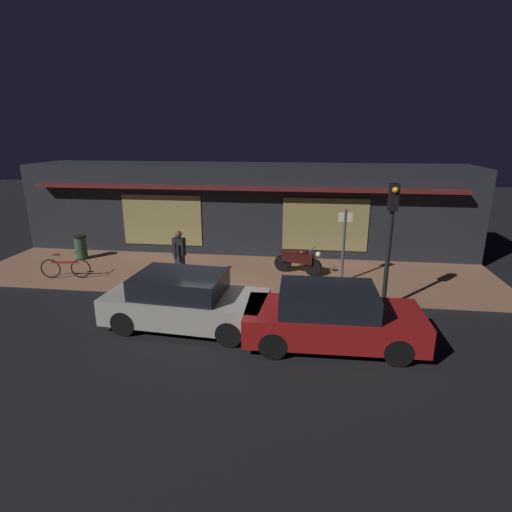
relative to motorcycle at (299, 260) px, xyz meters
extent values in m
plane|color=black|center=(-2.29, -3.14, -0.65)|extent=(60.00, 60.00, 0.00)
cube|color=#8C6047|center=(-2.29, -0.14, -0.57)|extent=(18.00, 4.00, 0.15)
cube|color=black|center=(-2.29, 3.26, 1.15)|extent=(18.00, 2.80, 3.60)
cube|color=olive|center=(-5.49, 1.84, 0.85)|extent=(3.20, 0.04, 2.00)
cube|color=olive|center=(0.91, 1.84, 0.85)|extent=(3.20, 0.04, 2.00)
cube|color=#591919|center=(-2.29, 1.61, 2.20)|extent=(16.20, 0.50, 0.12)
cylinder|color=black|center=(-0.56, 0.18, -0.20)|extent=(0.61, 0.30, 0.60)
cylinder|color=black|center=(0.49, -0.16, -0.20)|extent=(0.61, 0.30, 0.60)
cube|color=black|center=(-0.03, 0.01, 0.08)|extent=(1.13, 0.60, 0.36)
ellipsoid|color=black|center=(0.11, -0.04, 0.28)|extent=(0.49, 0.36, 0.20)
sphere|color=#F9EDB7|center=(0.65, -0.21, 0.28)|extent=(0.18, 0.18, 0.18)
cylinder|color=gray|center=(0.46, -0.15, 0.45)|extent=(0.20, 0.53, 0.03)
torus|color=black|center=(-8.20, -1.55, -0.17)|extent=(0.66, 0.14, 0.66)
torus|color=black|center=(-7.22, -1.40, -0.17)|extent=(0.66, 0.14, 0.66)
cube|color=#A51E1E|center=(-7.71, -1.48, 0.05)|extent=(0.90, 0.17, 0.06)
cube|color=brown|center=(-7.96, -1.51, 0.32)|extent=(0.21, 0.11, 0.06)
cylinder|color=#A51E1E|center=(-7.29, -1.41, 0.40)|extent=(0.09, 0.42, 0.02)
cube|color=#28232D|center=(-3.85, -1.14, -0.07)|extent=(0.32, 0.26, 0.85)
cube|color=black|center=(-3.85, -1.14, 0.64)|extent=(0.42, 0.30, 0.58)
sphere|color=brown|center=(-3.85, -1.14, 1.06)|extent=(0.22, 0.22, 0.22)
cylinder|color=black|center=(-3.91, -1.40, 0.57)|extent=(0.11, 0.11, 0.52)
cylinder|color=black|center=(-3.80, -0.89, 0.57)|extent=(0.11, 0.11, 0.52)
cylinder|color=#47474C|center=(1.42, -0.64, 0.70)|extent=(0.09, 0.09, 2.40)
cube|color=beige|center=(1.42, -0.64, 1.65)|extent=(0.44, 0.03, 0.30)
cylinder|color=#2D4C33|center=(-8.37, 0.64, -0.07)|extent=(0.44, 0.44, 0.85)
cylinder|color=black|center=(-8.37, 0.64, 0.39)|extent=(0.48, 0.48, 0.08)
cylinder|color=black|center=(2.42, -2.65, 1.15)|extent=(0.12, 0.12, 3.60)
cube|color=black|center=(2.42, -2.65, 2.60)|extent=(0.24, 0.24, 0.70)
sphere|color=orange|center=(2.42, -2.78, 2.80)|extent=(0.16, 0.16, 0.16)
cylinder|color=black|center=(-1.35, -3.43, -0.33)|extent=(0.66, 0.27, 0.64)
cylinder|color=black|center=(-1.47, -4.99, -0.33)|extent=(0.66, 0.27, 0.64)
cylinder|color=black|center=(-4.04, -3.22, -0.33)|extent=(0.66, 0.27, 0.64)
cylinder|color=black|center=(-4.16, -4.77, -0.33)|extent=(0.66, 0.27, 0.64)
cube|color=#9E998E|center=(-2.75, -4.10, -0.10)|extent=(4.23, 2.08, 0.68)
cube|color=black|center=(-2.90, -4.09, 0.45)|extent=(2.32, 1.77, 0.64)
cylinder|color=black|center=(2.27, -3.77, -0.33)|extent=(0.64, 0.23, 0.64)
cylinder|color=black|center=(2.30, -5.33, -0.33)|extent=(0.64, 0.23, 0.64)
cylinder|color=black|center=(-0.43, -3.83, -0.33)|extent=(0.64, 0.23, 0.64)
cylinder|color=black|center=(-0.40, -5.38, -0.33)|extent=(0.64, 0.23, 0.64)
cube|color=maroon|center=(0.93, -4.58, -0.10)|extent=(4.13, 1.84, 0.68)
cube|color=black|center=(0.78, -4.58, 0.45)|extent=(2.23, 1.64, 0.64)
camera|label=1|loc=(0.27, -13.45, 4.19)|focal=28.61mm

